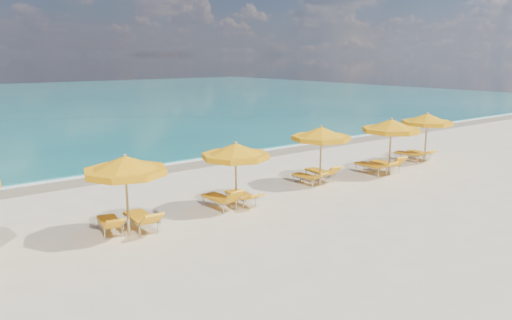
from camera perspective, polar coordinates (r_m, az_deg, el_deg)
ground_plane at (r=19.19m, az=2.74°, el=-4.24°), size 120.00×120.00×0.00m
ocean at (r=63.39m, az=-26.76°, el=5.82°), size 120.00×80.00×0.30m
wet_sand_band at (r=25.11m, az=-8.25°, el=-0.48°), size 120.00×2.60×0.01m
foam_line at (r=25.79m, az=-9.13°, el=-0.17°), size 120.00×1.20×0.03m
whitecap_near at (r=32.03m, az=-26.35°, el=1.08°), size 14.00×0.36×0.05m
whitecap_far at (r=43.27m, az=-9.89°, el=4.66°), size 18.00×0.30×0.05m
umbrella_2 at (r=15.10m, az=-14.71°, el=-0.69°), size 2.68×2.68×2.51m
umbrella_3 at (r=17.23m, az=-2.34°, el=0.97°), size 2.47×2.47×2.42m
umbrella_4 at (r=20.81m, az=7.45°, el=2.95°), size 2.58×2.58×2.50m
umbrella_5 at (r=23.05m, az=15.20°, el=3.75°), size 3.21×3.21×2.61m
umbrella_6 at (r=26.51m, az=18.98°, el=4.40°), size 3.17×3.17×2.54m
lounger_2_left at (r=15.97m, az=-16.35°, el=-7.31°), size 0.88×1.80×0.75m
lounger_2_right at (r=16.00m, az=-12.96°, el=-6.98°), size 0.75×1.97×0.84m
lounger_3_left at (r=17.71m, az=-4.13°, el=-4.87°), size 0.71×1.84×0.90m
lounger_3_right at (r=18.19m, az=-1.68°, el=-4.46°), size 0.67×1.83×0.64m
lounger_4_left at (r=21.11m, az=5.86°, el=-2.24°), size 0.69×1.68×0.67m
lounger_4_right at (r=21.81m, az=7.39°, el=-1.73°), size 0.75×1.87×0.84m
lounger_5_left at (r=23.40m, az=13.11°, el=-0.99°), size 0.70×2.01×0.76m
lounger_5_right at (r=23.98m, az=14.60°, el=-0.76°), size 0.86×1.88×0.91m
lounger_6_left at (r=26.75m, az=17.16°, el=0.37°), size 0.89×1.98×0.73m
lounger_6_right at (r=27.52m, az=18.20°, el=0.55°), size 0.79×1.73×0.59m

